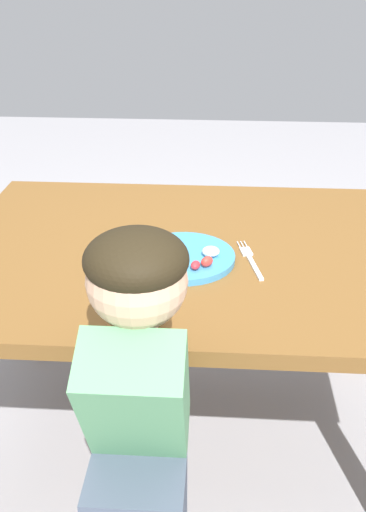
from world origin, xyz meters
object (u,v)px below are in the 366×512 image
at_px(fork, 250,259).
at_px(spoon, 119,242).
at_px(plate, 183,256).
at_px(drinking_cup, 131,286).
at_px(person, 138,445).

height_order(fork, spoon, spoon).
height_order(plate, drinking_cup, drinking_cup).
distance_m(fork, spoon, 0.37).
bearing_deg(person, fork, 66.82).
bearing_deg(spoon, fork, -107.06).
xyz_separation_m(fork, spoon, (-0.36, 0.07, 0.01)).
bearing_deg(spoon, drinking_cup, -172.13).
distance_m(fork, person, 0.60).
distance_m(plate, person, 0.54).
relative_size(spoon, person, 0.22).
relative_size(fork, drinking_cup, 2.13).
relative_size(plate, drinking_cup, 2.69).
relative_size(plate, person, 0.27).
height_order(fork, person, person).
xyz_separation_m(fork, drinking_cup, (-0.28, -0.24, 0.05)).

